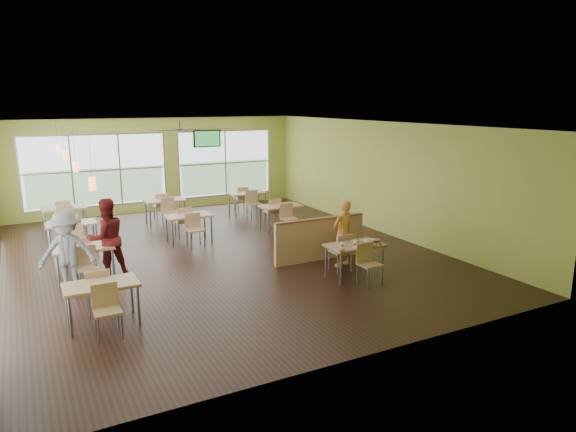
% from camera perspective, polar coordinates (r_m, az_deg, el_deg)
% --- Properties ---
extents(room, '(12.00, 12.04, 3.20)m').
position_cam_1_polar(room, '(12.65, -7.87, 2.72)').
color(room, black).
rests_on(room, ground).
extents(window_bays, '(9.24, 10.24, 2.38)m').
position_cam_1_polar(window_bays, '(15.06, -21.48, 3.07)').
color(window_bays, white).
rests_on(window_bays, room).
extents(main_table, '(1.22, 1.52, 0.87)m').
position_cam_1_polar(main_table, '(11.16, 7.41, -3.72)').
color(main_table, tan).
rests_on(main_table, floor).
extents(half_wall_divider, '(2.40, 0.14, 1.04)m').
position_cam_1_polar(half_wall_divider, '(12.36, 3.54, -2.54)').
color(half_wall_divider, tan).
rests_on(half_wall_divider, floor).
extents(dining_tables, '(6.92, 8.72, 0.87)m').
position_cam_1_polar(dining_tables, '(14.16, -14.13, -0.49)').
color(dining_tables, tan).
rests_on(dining_tables, floor).
extents(pendant_lights, '(0.11, 7.31, 0.86)m').
position_cam_1_polar(pendant_lights, '(12.51, -23.06, 5.67)').
color(pendant_lights, '#2D2119').
rests_on(pendant_lights, ceiling).
extents(ceiling_fan, '(1.25, 1.25, 0.29)m').
position_cam_1_polar(ceiling_fan, '(15.34, -11.93, 9.36)').
color(ceiling_fan, '#2D2119').
rests_on(ceiling_fan, ceiling).
extents(tv_backwall, '(1.00, 0.07, 0.60)m').
position_cam_1_polar(tv_backwall, '(18.67, -8.99, 8.50)').
color(tv_backwall, black).
rests_on(tv_backwall, wall_back).
extents(man_plaid, '(0.65, 0.51, 1.57)m').
position_cam_1_polar(man_plaid, '(11.89, 6.11, -1.89)').
color(man_plaid, '#D55D17').
rests_on(man_plaid, floor).
extents(patron_maroon, '(0.95, 0.80, 1.74)m').
position_cam_1_polar(patron_maroon, '(11.73, -19.50, -2.33)').
color(patron_maroon, maroon).
rests_on(patron_maroon, floor).
extents(patron_grey, '(1.22, 0.90, 1.69)m').
position_cam_1_polar(patron_grey, '(11.00, -23.32, -3.76)').
color(patron_grey, slate).
rests_on(patron_grey, floor).
extents(cup_blue, '(0.08, 0.08, 0.31)m').
position_cam_1_polar(cup_blue, '(10.79, 6.03, -3.25)').
color(cup_blue, white).
rests_on(cup_blue, main_table).
extents(cup_yellow, '(0.11, 0.11, 0.38)m').
position_cam_1_polar(cup_yellow, '(10.88, 7.51, -3.09)').
color(cup_yellow, white).
rests_on(cup_yellow, main_table).
extents(cup_red_near, '(0.09, 0.09, 0.33)m').
position_cam_1_polar(cup_red_near, '(11.07, 8.73, -2.90)').
color(cup_red_near, white).
rests_on(cup_red_near, main_table).
extents(cup_red_far, '(0.08, 0.08, 0.30)m').
position_cam_1_polar(cup_red_far, '(11.20, 9.38, -2.77)').
color(cup_red_far, white).
rests_on(cup_red_far, main_table).
extents(food_basket, '(0.23, 0.23, 0.05)m').
position_cam_1_polar(food_basket, '(11.39, 9.66, -2.68)').
color(food_basket, black).
rests_on(food_basket, main_table).
extents(ketchup_cup, '(0.06, 0.06, 0.03)m').
position_cam_1_polar(ketchup_cup, '(11.17, 10.24, -3.10)').
color(ketchup_cup, '#AD0B00').
rests_on(ketchup_cup, main_table).
extents(wrapper_left, '(0.17, 0.15, 0.04)m').
position_cam_1_polar(wrapper_left, '(10.59, 5.94, -3.80)').
color(wrapper_left, '#A58150').
rests_on(wrapper_left, main_table).
extents(wrapper_mid, '(0.21, 0.19, 0.05)m').
position_cam_1_polar(wrapper_mid, '(11.30, 7.45, -2.77)').
color(wrapper_mid, '#A58150').
rests_on(wrapper_mid, main_table).
extents(wrapper_right, '(0.18, 0.17, 0.04)m').
position_cam_1_polar(wrapper_right, '(11.06, 9.58, -3.20)').
color(wrapper_right, '#A58150').
rests_on(wrapper_right, main_table).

